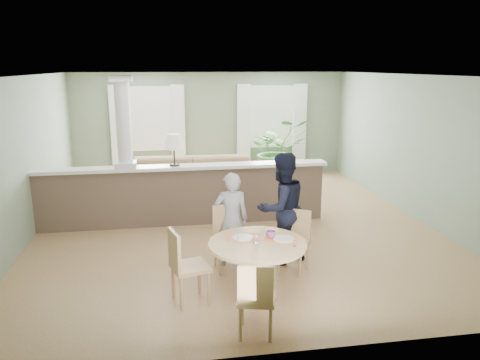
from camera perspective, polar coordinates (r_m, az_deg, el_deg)
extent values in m
plane|color=tan|center=(8.68, -0.72, -5.46)|extent=(8.00, 8.00, 0.00)
cube|color=gray|center=(12.26, -3.58, 6.68)|extent=(7.00, 0.02, 2.70)
cube|color=gray|center=(8.55, -24.65, 2.34)|extent=(0.02, 8.00, 2.70)
cube|color=gray|center=(9.50, 20.66, 3.75)|extent=(0.02, 8.00, 2.70)
cube|color=gray|center=(4.54, 6.88, -5.77)|extent=(7.00, 0.02, 2.70)
cube|color=white|center=(8.20, -0.78, 12.66)|extent=(7.00, 8.00, 0.02)
cube|color=white|center=(12.15, -11.16, 7.34)|extent=(1.10, 0.02, 1.50)
cube|color=white|center=(12.12, -11.17, 7.32)|extent=(1.22, 0.04, 1.62)
cube|color=white|center=(12.47, 3.83, 7.72)|extent=(1.10, 0.02, 1.50)
cube|color=white|center=(12.44, 3.85, 7.71)|extent=(1.22, 0.04, 1.62)
cube|color=silver|center=(12.14, -14.66, 5.72)|extent=(0.35, 0.10, 2.30)
cube|color=silver|center=(12.10, -7.54, 6.02)|extent=(0.35, 0.10, 2.30)
cube|color=silver|center=(12.27, 0.46, 6.24)|extent=(0.35, 0.10, 2.30)
cube|color=silver|center=(12.61, 7.24, 6.34)|extent=(0.35, 0.10, 2.30)
cube|color=brown|center=(8.63, -6.86, -2.02)|extent=(5.20, 0.22, 1.05)
cube|color=white|center=(8.50, -6.96, 1.58)|extent=(5.32, 0.36, 0.06)
cube|color=white|center=(8.50, -13.73, 1.85)|extent=(0.36, 0.36, 0.10)
cylinder|color=white|center=(8.38, -14.02, 6.83)|extent=(0.26, 0.26, 1.39)
cube|color=white|center=(8.33, -14.32, 11.92)|extent=(0.38, 0.38, 0.10)
cylinder|color=black|center=(8.48, -7.98, 1.84)|extent=(0.18, 0.18, 0.03)
cylinder|color=black|center=(8.45, -8.02, 2.87)|extent=(0.03, 0.03, 0.28)
cone|color=#F8EBCD|center=(8.41, -8.08, 4.68)|extent=(0.36, 0.36, 0.26)
imported|color=#91704F|center=(9.90, -5.78, -0.24)|extent=(3.31, 1.41, 0.95)
imported|color=#2E5E25|center=(11.83, 4.61, 3.68)|extent=(1.63, 1.47, 1.59)
cylinder|color=tan|center=(6.11, 2.08, -13.92)|extent=(0.51, 0.51, 0.04)
cylinder|color=tan|center=(5.96, 2.11, -10.94)|extent=(0.14, 0.14, 0.66)
cylinder|color=tan|center=(5.82, 2.14, -7.81)|extent=(1.22, 1.22, 0.04)
cube|color=red|center=(5.97, 0.34, -7.00)|extent=(0.48, 0.38, 0.01)
cube|color=red|center=(5.95, 5.14, -7.15)|extent=(0.53, 0.48, 0.01)
cylinder|color=silver|center=(5.94, 0.34, -7.02)|extent=(0.27, 0.27, 0.01)
cylinder|color=silver|center=(5.93, 5.35, -7.13)|extent=(0.27, 0.27, 0.01)
cylinder|color=white|center=(5.78, 1.96, -7.23)|extent=(0.07, 0.07, 0.09)
cube|color=silver|center=(5.89, -0.23, -7.12)|extent=(0.04, 0.18, 0.00)
cube|color=silver|center=(5.93, -1.38, -7.10)|extent=(0.04, 0.22, 0.00)
cylinder|color=white|center=(5.73, 6.67, -7.67)|extent=(0.04, 0.04, 0.07)
cylinder|color=silver|center=(5.72, 6.69, -7.28)|extent=(0.04, 0.04, 0.01)
imported|color=#224EA2|center=(5.95, 3.79, -6.66)|extent=(0.14, 0.14, 0.10)
cube|color=tan|center=(6.71, -1.38, -7.36)|extent=(0.44, 0.44, 0.05)
cylinder|color=tan|center=(6.61, -2.49, -9.85)|extent=(0.04, 0.04, 0.42)
cylinder|color=tan|center=(6.68, 0.36, -9.59)|extent=(0.04, 0.04, 0.42)
cylinder|color=tan|center=(6.92, -3.03, -8.77)|extent=(0.04, 0.04, 0.42)
cylinder|color=tan|center=(6.98, -0.30, -8.54)|extent=(0.04, 0.04, 0.42)
cube|color=tan|center=(6.80, -1.72, -4.88)|extent=(0.39, 0.07, 0.45)
cube|color=tan|center=(6.70, 6.55, -7.67)|extent=(0.55, 0.55, 0.05)
cylinder|color=tan|center=(6.70, 4.74, -9.67)|extent=(0.04, 0.04, 0.40)
cylinder|color=tan|center=(6.60, 7.35, -10.11)|extent=(0.04, 0.04, 0.40)
cylinder|color=tan|center=(6.97, 5.70, -8.72)|extent=(0.04, 0.04, 0.40)
cylinder|color=tan|center=(6.88, 8.21, -9.12)|extent=(0.04, 0.04, 0.40)
cube|color=tan|center=(6.78, 7.11, -5.33)|extent=(0.33, 0.25, 0.43)
cube|color=tan|center=(5.20, 1.96, -14.21)|extent=(0.48, 0.48, 0.05)
cylinder|color=tan|center=(5.44, 3.75, -15.51)|extent=(0.04, 0.04, 0.40)
cylinder|color=tan|center=(5.45, 0.26, -15.43)|extent=(0.04, 0.04, 0.40)
cylinder|color=tan|center=(5.16, 3.72, -17.25)|extent=(0.04, 0.04, 0.40)
cylinder|color=tan|center=(5.17, 0.02, -17.15)|extent=(0.04, 0.04, 0.40)
cube|color=tan|center=(4.93, 1.90, -12.78)|extent=(0.37, 0.12, 0.43)
cube|color=tan|center=(5.86, -6.09, -10.51)|extent=(0.52, 0.52, 0.05)
cylinder|color=tan|center=(5.87, -3.83, -13.01)|extent=(0.04, 0.04, 0.44)
cylinder|color=tan|center=(6.16, -5.00, -11.67)|extent=(0.04, 0.04, 0.44)
cylinder|color=tan|center=(5.77, -7.13, -13.59)|extent=(0.04, 0.04, 0.44)
cylinder|color=tan|center=(6.07, -8.15, -12.19)|extent=(0.04, 0.04, 0.44)
cube|color=tan|center=(5.71, -8.01, -8.47)|extent=(0.15, 0.40, 0.47)
imported|color=gray|center=(6.80, -1.07, -4.81)|extent=(0.52, 0.35, 1.39)
imported|color=black|center=(6.90, 5.07, -3.43)|extent=(0.98, 0.89, 1.65)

